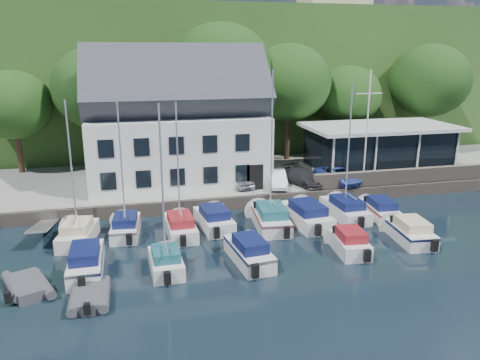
{
  "coord_description": "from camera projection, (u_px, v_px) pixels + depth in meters",
  "views": [
    {
      "loc": [
        -10.75,
        -21.39,
        11.62
      ],
      "look_at": [
        -3.53,
        9.0,
        2.86
      ],
      "focal_mm": 35.0,
      "sensor_mm": 36.0,
      "label": 1
    }
  ],
  "objects": [
    {
      "name": "quay_face",
      "position": [
        279.0,
        200.0,
        35.74
      ],
      "size": [
        60.0,
        0.3,
        1.0
      ],
      "primitive_type": "cube",
      "color": "#63594F",
      "rests_on": "ground"
    },
    {
      "name": "flagpole",
      "position": [
        367.0,
        128.0,
        37.03
      ],
      "size": [
        2.19,
        0.2,
        9.12
      ],
      "primitive_type": null,
      "color": "silver",
      "rests_on": "quay"
    },
    {
      "name": "dinghy_0",
      "position": [
        28.0,
        284.0,
        23.18
      ],
      "size": [
        3.11,
        3.81,
        0.77
      ],
      "primitive_type": null,
      "rotation": [
        0.0,
        0.0,
        0.4
      ],
      "color": "#3D3E42",
      "rests_on": "ground"
    },
    {
      "name": "tree_0",
      "position": [
        16.0,
        122.0,
        40.62
      ],
      "size": [
        6.56,
        6.56,
        8.96
      ],
      "primitive_type": null,
      "color": "#13330F",
      "rests_on": "quay"
    },
    {
      "name": "club_pavilion",
      "position": [
        378.0,
        148.0,
        42.18
      ],
      "size": [
        13.2,
        7.2,
        4.1
      ],
      "primitive_type": null,
      "color": "black",
      "rests_on": "quay"
    },
    {
      "name": "boat_r2_2",
      "position": [
        249.0,
        249.0,
        26.25
      ],
      "size": [
        2.49,
        6.21,
        1.55
      ],
      "primitive_type": null,
      "rotation": [
        0.0,
        0.0,
        0.11
      ],
      "color": "silver",
      "rests_on": "ground"
    },
    {
      "name": "boat_r1_0",
      "position": [
        72.0,
        172.0,
        27.89
      ],
      "size": [
        2.87,
        5.83,
        9.06
      ],
      "primitive_type": null,
      "rotation": [
        0.0,
        0.0,
        -0.16
      ],
      "color": "silver",
      "rests_on": "ground"
    },
    {
      "name": "boat_r2_0",
      "position": [
        86.0,
        259.0,
        25.05
      ],
      "size": [
        1.89,
        6.53,
        1.56
      ],
      "primitive_type": null,
      "rotation": [
        0.0,
        0.0,
        0.0
      ],
      "color": "silver",
      "rests_on": "ground"
    },
    {
      "name": "tree_2",
      "position": [
        222.0,
        95.0,
        43.42
      ],
      "size": [
        9.55,
        9.55,
        13.05
      ],
      "primitive_type": null,
      "color": "#13330F",
      "rests_on": "quay"
    },
    {
      "name": "tree_5",
      "position": [
        427.0,
        99.0,
        48.4
      ],
      "size": [
        8.18,
        8.18,
        11.18
      ],
      "primitive_type": null,
      "color": "#13330F",
      "rests_on": "quay"
    },
    {
      "name": "harbor_building",
      "position": [
        177.0,
        129.0,
        38.02
      ],
      "size": [
        14.4,
        8.2,
        8.7
      ],
      "primitive_type": null,
      "color": "silver",
      "rests_on": "quay"
    },
    {
      "name": "boat_r1_1",
      "position": [
        122.0,
        170.0,
        29.15
      ],
      "size": [
        2.32,
        5.68,
        8.68
      ],
      "primitive_type": null,
      "rotation": [
        0.0,
        0.0,
        -0.09
      ],
      "color": "silver",
      "rests_on": "ground"
    },
    {
      "name": "field_patch",
      "position": [
        225.0,
        24.0,
        88.56
      ],
      "size": [
        50.0,
        30.0,
        0.3
      ],
      "primitive_type": "cube",
      "color": "#4F6130",
      "rests_on": "hillside"
    },
    {
      "name": "boat_r2_4",
      "position": [
        410.0,
        229.0,
        29.31
      ],
      "size": [
        2.6,
        6.05,
        1.46
      ],
      "primitive_type": null,
      "rotation": [
        0.0,
        0.0,
        -0.1
      ],
      "color": "silver",
      "rests_on": "ground"
    },
    {
      "name": "quay",
      "position": [
        256.0,
        178.0,
        41.83
      ],
      "size": [
        60.0,
        13.0,
        1.0
      ],
      "primitive_type": "cube",
      "color": "gray",
      "rests_on": "ground"
    },
    {
      "name": "tree_3",
      "position": [
        288.0,
        103.0,
        45.4
      ],
      "size": [
        8.2,
        8.2,
        11.21
      ],
      "primitive_type": null,
      "color": "#13330F",
      "rests_on": "quay"
    },
    {
      "name": "tree_1",
      "position": [
        100.0,
        110.0,
        41.27
      ],
      "size": [
        8.0,
        8.0,
        10.94
      ],
      "primitive_type": null,
      "color": "#13330F",
      "rests_on": "quay"
    },
    {
      "name": "car_silver",
      "position": [
        240.0,
        179.0,
        37.43
      ],
      "size": [
        1.92,
        3.82,
        1.25
      ],
      "primitive_type": "imported",
      "rotation": [
        0.0,
        0.0,
        0.13
      ],
      "color": "#A6A6AA",
      "rests_on": "quay"
    },
    {
      "name": "boat_r1_2",
      "position": [
        178.0,
        171.0,
        29.27
      ],
      "size": [
        2.13,
        6.23,
        8.56
      ],
      "primitive_type": null,
      "rotation": [
        0.0,
        0.0,
        0.04
      ],
      "color": "silver",
      "rests_on": "ground"
    },
    {
      "name": "tree_4",
      "position": [
        347.0,
        111.0,
        47.75
      ],
      "size": [
        6.65,
        6.65,
        9.09
      ],
      "primitive_type": null,
      "color": "#13330F",
      "rests_on": "quay"
    },
    {
      "name": "car_dgrey",
      "position": [
        302.0,
        177.0,
        37.96
      ],
      "size": [
        3.13,
        4.74,
        1.28
      ],
      "primitive_type": "imported",
      "rotation": [
        0.0,
        0.0,
        0.34
      ],
      "color": "#2B2B30",
      "rests_on": "quay"
    },
    {
      "name": "boat_r2_3",
      "position": [
        349.0,
        240.0,
        27.65
      ],
      "size": [
        2.27,
        5.1,
        1.45
      ],
      "primitive_type": null,
      "rotation": [
        0.0,
        0.0,
        -0.1
      ],
      "color": "silver",
      "rests_on": "ground"
    },
    {
      "name": "boat_r2_1",
      "position": [
        163.0,
        198.0,
        24.27
      ],
      "size": [
        2.0,
        4.89,
        8.36
      ],
      "primitive_type": null,
      "rotation": [
        0.0,
        0.0,
        0.04
      ],
      "color": "silver",
      "rests_on": "ground"
    },
    {
      "name": "hillside",
      "position": [
        189.0,
        71.0,
        81.49
      ],
      "size": [
        160.0,
        75.0,
        16.0
      ],
      "primitive_type": "cube",
      "color": "#2D4E1D",
      "rests_on": "ground"
    },
    {
      "name": "boat_r1_6",
      "position": [
        348.0,
        155.0,
        32.33
      ],
      "size": [
        2.26,
        6.83,
        9.11
      ],
      "primitive_type": null,
      "rotation": [
        0.0,
        0.0,
        0.02
      ],
      "color": "silver",
      "rests_on": "ground"
    },
    {
      "name": "seawall",
      "position": [
        416.0,
        175.0,
        38.49
      ],
      "size": [
        18.0,
        0.5,
        1.2
      ],
      "primitive_type": "cube",
      "color": "#63594F",
      "rests_on": "quay"
    },
    {
      "name": "boat_r1_7",
      "position": [
        379.0,
        207.0,
        33.47
      ],
      "size": [
        2.41,
        6.14,
        1.38
      ],
      "primitive_type": null,
      "rotation": [
        0.0,
        0.0,
        -0.1
      ],
      "color": "silver",
      "rests_on": "ground"
    },
    {
      "name": "boat_r1_5",
      "position": [
        306.0,
        213.0,
        32.11
      ],
      "size": [
        2.84,
        7.3,
        1.56
      ],
      "primitive_type": null,
      "rotation": [
        0.0,
        0.0,
        0.08
      ],
      "color": "silver",
      "rests_on": "ground"
    },
    {
      "name": "car_white",
      "position": [
        277.0,
        178.0,
        37.36
      ],
      "size": [
        2.1,
        4.13,
        1.3
      ],
      "primitive_type": "imported",
      "rotation": [
        0.0,
        0.0,
        -0.19
      ],
      "color": "white",
      "rests_on": "quay"
    },
    {
      "name": "car_blue",
      "position": [
        338.0,
        174.0,
        38.41
      ],
      "size": [
        2.54,
        4.28,
        1.37
      ],
      "primitive_type": "imported",
      "rotation": [
        0.0,
        0.0,
        0.25
      ],
      "color": "#33479B",
      "rests_on": "quay"
    },
    {
      "name": "dinghy_1",
      "position": [
        90.0,
        294.0,
        22.22
      ],
      "size": [
        1.92,
        3.19,
        0.74
      ],
      "primitive_type": null,
      "rotation": [
        0.0,
        0.0,
        0.0
      ],
      "color": "#3D3E42",
      "rests_on": "ground"
    },
    {
      "name": "boat_r1_4",
      "position": [
        271.0,
        158.0,
        30.49
      ],
      "size": [
        2.86,
        7.25,
        9.55
      ],
      "primitive_type": null,
      "rotation": [
        0.0,
        0.0,
        -0.09
      ],
      "color": "silver",
      "rests_on": "ground"
    },
    {
      "name": "gangway",
      "position": [
        46.0,
        235.0,
        30.33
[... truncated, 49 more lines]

